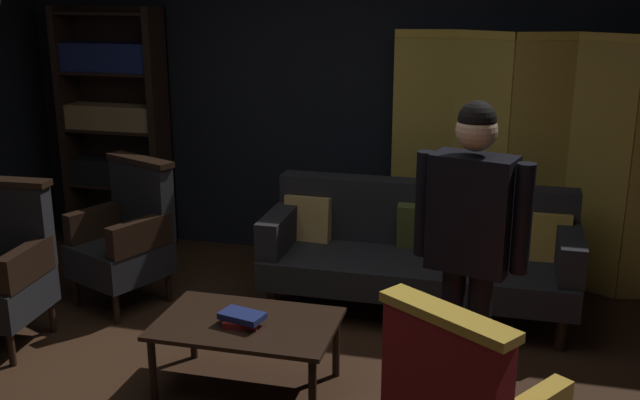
{
  "coord_description": "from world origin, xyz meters",
  "views": [
    {
      "loc": [
        1.07,
        -3.44,
        2.24
      ],
      "look_at": [
        0.0,
        0.8,
        0.95
      ],
      "focal_mm": 41.8,
      "sensor_mm": 36.0,
      "label": 1
    }
  ],
  "objects_px": {
    "coffee_table": "(247,329)",
    "bookshelf": "(115,123)",
    "velvet_couch": "(420,248)",
    "armchair_wing_left": "(126,237)",
    "folding_screen": "(537,159)",
    "book_red_leather": "(242,322)",
    "book_navy_cloth": "(242,316)",
    "standing_figure": "(470,237)"
  },
  "relations": [
    {
      "from": "coffee_table",
      "to": "armchair_wing_left",
      "type": "xyz_separation_m",
      "value": [
        -1.24,
        0.95,
        0.12
      ]
    },
    {
      "from": "standing_figure",
      "to": "velvet_couch",
      "type": "bearing_deg",
      "value": 106.15
    },
    {
      "from": "velvet_couch",
      "to": "book_navy_cloth",
      "type": "height_order",
      "value": "velvet_couch"
    },
    {
      "from": "standing_figure",
      "to": "book_navy_cloth",
      "type": "xyz_separation_m",
      "value": [
        -1.2,
        -0.03,
        -0.55
      ]
    },
    {
      "from": "folding_screen",
      "to": "standing_figure",
      "type": "bearing_deg",
      "value": -100.48
    },
    {
      "from": "coffee_table",
      "to": "book_navy_cloth",
      "type": "height_order",
      "value": "book_navy_cloth"
    },
    {
      "from": "bookshelf",
      "to": "coffee_table",
      "type": "distance_m",
      "value": 2.9
    },
    {
      "from": "bookshelf",
      "to": "coffee_table",
      "type": "xyz_separation_m",
      "value": [
        1.9,
        -2.07,
        -0.71
      ]
    },
    {
      "from": "armchair_wing_left",
      "to": "standing_figure",
      "type": "distance_m",
      "value": 2.67
    },
    {
      "from": "book_navy_cloth",
      "to": "coffee_table",
      "type": "bearing_deg",
      "value": 79.83
    },
    {
      "from": "velvet_couch",
      "to": "folding_screen",
      "type": "bearing_deg",
      "value": 40.81
    },
    {
      "from": "bookshelf",
      "to": "book_navy_cloth",
      "type": "bearing_deg",
      "value": -48.2
    },
    {
      "from": "velvet_couch",
      "to": "armchair_wing_left",
      "type": "bearing_deg",
      "value": -169.46
    },
    {
      "from": "standing_figure",
      "to": "bookshelf",
      "type": "bearing_deg",
      "value": 145.94
    },
    {
      "from": "book_navy_cloth",
      "to": "bookshelf",
      "type": "bearing_deg",
      "value": 131.8
    },
    {
      "from": "folding_screen",
      "to": "coffee_table",
      "type": "height_order",
      "value": "folding_screen"
    },
    {
      "from": "coffee_table",
      "to": "standing_figure",
      "type": "distance_m",
      "value": 1.36
    },
    {
      "from": "folding_screen",
      "to": "book_navy_cloth",
      "type": "height_order",
      "value": "folding_screen"
    },
    {
      "from": "velvet_couch",
      "to": "book_red_leather",
      "type": "bearing_deg",
      "value": -120.36
    },
    {
      "from": "folding_screen",
      "to": "bookshelf",
      "type": "bearing_deg",
      "value": 178.68
    },
    {
      "from": "folding_screen",
      "to": "velvet_couch",
      "type": "bearing_deg",
      "value": -139.19
    },
    {
      "from": "armchair_wing_left",
      "to": "standing_figure",
      "type": "bearing_deg",
      "value": -21.73
    },
    {
      "from": "armchair_wing_left",
      "to": "book_red_leather",
      "type": "relative_size",
      "value": 5.53
    },
    {
      "from": "bookshelf",
      "to": "armchair_wing_left",
      "type": "relative_size",
      "value": 1.97
    },
    {
      "from": "coffee_table",
      "to": "book_navy_cloth",
      "type": "distance_m",
      "value": 0.11
    },
    {
      "from": "bookshelf",
      "to": "coffee_table",
      "type": "bearing_deg",
      "value": -47.48
    },
    {
      "from": "velvet_couch",
      "to": "book_navy_cloth",
      "type": "distance_m",
      "value": 1.6
    },
    {
      "from": "book_navy_cloth",
      "to": "standing_figure",
      "type": "bearing_deg",
      "value": 1.32
    },
    {
      "from": "bookshelf",
      "to": "book_red_leather",
      "type": "xyz_separation_m",
      "value": [
        1.89,
        -2.12,
        -0.64
      ]
    },
    {
      "from": "folding_screen",
      "to": "bookshelf",
      "type": "distance_m",
      "value": 3.47
    },
    {
      "from": "coffee_table",
      "to": "standing_figure",
      "type": "height_order",
      "value": "standing_figure"
    },
    {
      "from": "folding_screen",
      "to": "bookshelf",
      "type": "xyz_separation_m",
      "value": [
        -3.46,
        0.08,
        0.1
      ]
    },
    {
      "from": "bookshelf",
      "to": "book_navy_cloth",
      "type": "relative_size",
      "value": 8.5
    },
    {
      "from": "folding_screen",
      "to": "velvet_couch",
      "type": "xyz_separation_m",
      "value": [
        -0.76,
        -0.66,
        -0.53
      ]
    },
    {
      "from": "armchair_wing_left",
      "to": "standing_figure",
      "type": "xyz_separation_m",
      "value": [
        2.43,
        -0.97,
        0.54
      ]
    },
    {
      "from": "bookshelf",
      "to": "armchair_wing_left",
      "type": "distance_m",
      "value": 1.43
    },
    {
      "from": "book_navy_cloth",
      "to": "armchair_wing_left",
      "type": "bearing_deg",
      "value": 141.07
    },
    {
      "from": "folding_screen",
      "to": "coffee_table",
      "type": "bearing_deg",
      "value": -128.1
    },
    {
      "from": "bookshelf",
      "to": "armchair_wing_left",
      "type": "bearing_deg",
      "value": -59.58
    },
    {
      "from": "folding_screen",
      "to": "velvet_couch",
      "type": "height_order",
      "value": "folding_screen"
    },
    {
      "from": "bookshelf",
      "to": "book_red_leather",
      "type": "height_order",
      "value": "bookshelf"
    },
    {
      "from": "coffee_table",
      "to": "bookshelf",
      "type": "bearing_deg",
      "value": 132.52
    }
  ]
}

